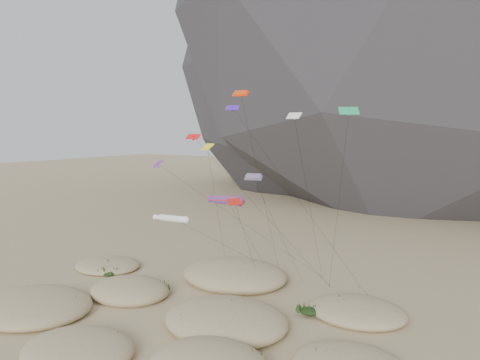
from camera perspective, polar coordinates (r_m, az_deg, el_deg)
name	(u,v)px	position (r m, az deg, el deg)	size (l,w,h in m)	color
ground	(171,328)	(53.86, -8.39, -17.47)	(500.00, 500.00, 0.00)	#CCB789
dunes	(185,307)	(57.49, -6.78, -15.13)	(53.46, 38.23, 3.66)	#CCB789
dune_grass	(182,314)	(55.23, -7.10, -15.88)	(42.50, 28.32, 1.62)	black
kite_stakes	(298,276)	(70.17, 7.03, -11.58)	(24.95, 8.13, 0.30)	#3F2D1E
rainbow_tube_kite	(226,200)	(56.66, -1.69, -2.46)	(7.56, 14.62, 13.92)	red
white_tube_kite	(172,219)	(58.43, -8.32, -4.67)	(8.43, 18.75, 11.27)	white
orange_parafoil	(241,96)	(64.57, 0.14, 10.17)	(3.69, 7.64, 26.82)	#FF3A0D
multi_parafoil	(254,179)	(55.00, 1.75, 0.16)	(2.22, 13.08, 16.39)	red
delta_kites	(235,149)	(58.57, -0.62, 3.81)	(27.32, 21.00, 24.65)	purple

